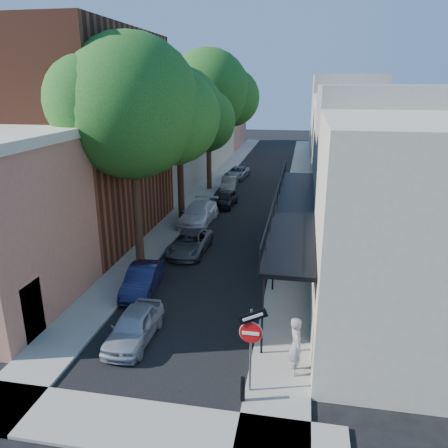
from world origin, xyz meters
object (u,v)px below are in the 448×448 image
at_px(sign_post, 251,336).
at_px(oak_near, 142,110).
at_px(bollard, 243,389).
at_px(parked_car_d, 198,214).
at_px(parked_car_e, 225,199).
at_px(oak_mid, 185,116).
at_px(parked_car_g, 237,173).
at_px(parked_car_a, 134,326).
at_px(parked_car_c, 190,243).
at_px(parked_car_b, 142,280).
at_px(oak_far, 214,93).
at_px(parked_car_f, 229,184).
at_px(pedestrian, 296,346).

distance_m(sign_post, oak_near, 12.77).
bearing_deg(bollard, parked_car_d, 107.90).
height_order(sign_post, parked_car_d, sign_post).
bearing_deg(parked_car_e, oak_near, -95.71).
xyz_separation_m(oak_mid, parked_car_g, (1.31, 14.05, -6.49)).
relative_size(parked_car_a, parked_car_c, 0.84).
relative_size(parked_car_a, parked_car_g, 0.86).
bearing_deg(parked_car_b, oak_far, 86.67).
relative_size(oak_far, parked_car_g, 2.92).
distance_m(oak_near, oak_mid, 8.01).
bearing_deg(parked_car_a, oak_mid, 97.85).
distance_m(parked_car_a, parked_car_c, 8.90).
bearing_deg(bollard, parked_car_c, 111.91).
bearing_deg(parked_car_e, parked_car_f, 100.71).
bearing_deg(oak_far, parked_car_e, -70.11).
bearing_deg(oak_near, parked_car_a, -74.64).
height_order(parked_car_e, pedestrian, pedestrian).
bearing_deg(parked_car_d, parked_car_f, 89.81).
xyz_separation_m(oak_mid, parked_car_a, (2.02, -15.13, -6.46)).
xyz_separation_m(oak_far, parked_car_e, (1.95, -5.40, -7.65)).
height_order(sign_post, oak_far, oak_far).
bearing_deg(oak_mid, bollard, -70.10).
bearing_deg(parked_car_a, parked_car_e, 90.25).
distance_m(oak_near, parked_car_d, 10.09).
height_order(parked_car_b, parked_car_c, parked_car_b).
bearing_deg(parked_car_b, pedestrian, -40.14).
relative_size(oak_mid, parked_car_b, 2.83).
relative_size(oak_near, pedestrian, 5.78).
bearing_deg(oak_near, sign_post, -54.91).
relative_size(oak_near, parked_car_c, 2.75).
height_order(parked_car_a, parked_car_c, parked_car_a).
bearing_deg(oak_mid, sign_post, -69.14).
bearing_deg(parked_car_a, pedestrian, -9.02).
distance_m(parked_car_b, parked_car_f, 19.95).
distance_m(oak_mid, parked_car_a, 16.58).
bearing_deg(parked_car_a, parked_car_g, 91.63).
bearing_deg(parked_car_c, parked_car_g, 92.58).
bearing_deg(parked_car_g, sign_post, -74.49).
relative_size(parked_car_g, pedestrian, 2.06).
xyz_separation_m(parked_car_f, pedestrian, (6.48, -24.75, 0.50)).
bearing_deg(pedestrian, parked_car_c, 18.02).
xyz_separation_m(oak_near, pedestrian, (7.85, -8.12, -6.77)).
height_order(bollard, parked_car_a, parked_car_a).
distance_m(parked_car_a, parked_car_b, 4.01).
height_order(oak_far, parked_car_d, oak_far).
bearing_deg(parked_car_a, oak_near, 105.61).
relative_size(oak_mid, parked_car_f, 2.78).
bearing_deg(parked_car_f, bollard, -84.35).
distance_m(oak_near, parked_car_c, 7.71).
height_order(oak_far, parked_car_c, oak_far).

